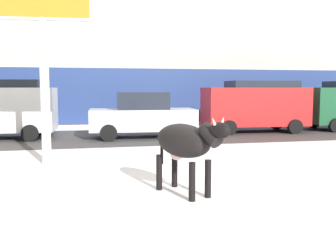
{
  "coord_description": "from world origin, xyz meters",
  "views": [
    {
      "loc": [
        -2.08,
        -7.5,
        2.02
      ],
      "look_at": [
        -0.14,
        1.52,
        1.1
      ],
      "focal_mm": 41.31,
      "sensor_mm": 36.0,
      "label": 1
    }
  ],
  "objects_px": {
    "cow_black": "(185,142)",
    "car_silver_sedan": "(143,115)",
    "car_red_van": "(255,105)",
    "pedestrian_far_left": "(237,109)",
    "pedestrian_by_cars": "(151,110)"
  },
  "relations": [
    {
      "from": "car_silver_sedan",
      "to": "pedestrian_far_left",
      "type": "height_order",
      "value": "car_silver_sedan"
    },
    {
      "from": "cow_black",
      "to": "pedestrian_by_cars",
      "type": "xyz_separation_m",
      "value": [
        1.38,
        12.15,
        -0.11
      ]
    },
    {
      "from": "pedestrian_by_cars",
      "to": "pedestrian_far_left",
      "type": "distance_m",
      "value": 4.6
    },
    {
      "from": "pedestrian_by_cars",
      "to": "car_silver_sedan",
      "type": "bearing_deg",
      "value": -104.21
    },
    {
      "from": "pedestrian_by_cars",
      "to": "car_red_van",
      "type": "bearing_deg",
      "value": -33.17
    },
    {
      "from": "cow_black",
      "to": "pedestrian_far_left",
      "type": "height_order",
      "value": "pedestrian_far_left"
    },
    {
      "from": "car_silver_sedan",
      "to": "car_red_van",
      "type": "xyz_separation_m",
      "value": [
        5.28,
        0.91,
        0.33
      ]
    },
    {
      "from": "car_silver_sedan",
      "to": "pedestrian_by_cars",
      "type": "distance_m",
      "value": 3.86
    },
    {
      "from": "car_silver_sedan",
      "to": "car_red_van",
      "type": "relative_size",
      "value": 0.91
    },
    {
      "from": "cow_black",
      "to": "car_silver_sedan",
      "type": "distance_m",
      "value": 8.41
    },
    {
      "from": "pedestrian_by_cars",
      "to": "pedestrian_far_left",
      "type": "bearing_deg",
      "value": 0.0
    },
    {
      "from": "car_silver_sedan",
      "to": "car_red_van",
      "type": "bearing_deg",
      "value": 9.75
    },
    {
      "from": "car_red_van",
      "to": "pedestrian_far_left",
      "type": "relative_size",
      "value": 2.72
    },
    {
      "from": "car_silver_sedan",
      "to": "car_red_van",
      "type": "distance_m",
      "value": 5.37
    },
    {
      "from": "car_red_van",
      "to": "pedestrian_far_left",
      "type": "height_order",
      "value": "car_red_van"
    }
  ]
}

